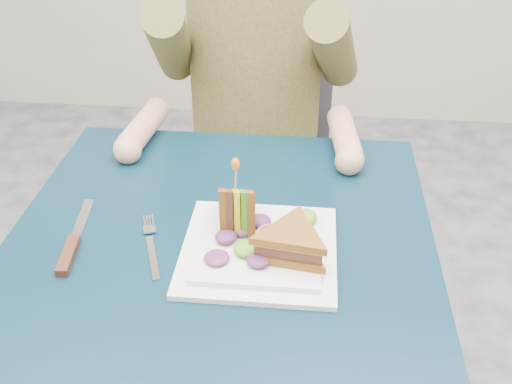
# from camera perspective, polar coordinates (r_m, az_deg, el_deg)

# --- Properties ---
(table) EXTENTS (0.75, 0.75, 0.73)m
(table) POSITION_cam_1_polar(r_m,az_deg,el_deg) (1.12, -3.22, -7.12)
(table) COLOR black
(table) RESTS_ON ground
(chair) EXTENTS (0.42, 0.40, 0.93)m
(chair) POSITION_cam_1_polar(r_m,az_deg,el_deg) (1.77, 0.24, 5.25)
(chair) COLOR #47474C
(chair) RESTS_ON ground
(diner) EXTENTS (0.54, 0.59, 0.74)m
(diner) POSITION_cam_1_polar(r_m,az_deg,el_deg) (1.52, -0.14, 15.74)
(diner) COLOR brown
(diner) RESTS_ON chair
(plate) EXTENTS (0.26, 0.26, 0.02)m
(plate) POSITION_cam_1_polar(r_m,az_deg,el_deg) (1.02, 0.29, -5.40)
(plate) COLOR white
(plate) RESTS_ON table
(sandwich_flat) EXTENTS (0.16, 0.16, 0.05)m
(sandwich_flat) POSITION_cam_1_polar(r_m,az_deg,el_deg) (0.97, 3.40, -4.85)
(sandwich_flat) COLOR brown
(sandwich_flat) RESTS_ON plate
(sandwich_upright) EXTENTS (0.08, 0.13, 0.13)m
(sandwich_upright) POSITION_cam_1_polar(r_m,az_deg,el_deg) (1.03, -1.88, -1.73)
(sandwich_upright) COLOR brown
(sandwich_upright) RESTS_ON plate
(fork) EXTENTS (0.07, 0.17, 0.01)m
(fork) POSITION_cam_1_polar(r_m,az_deg,el_deg) (1.04, -9.91, -5.20)
(fork) COLOR silver
(fork) RESTS_ON table
(knife) EXTENTS (0.05, 0.22, 0.02)m
(knife) POSITION_cam_1_polar(r_m,az_deg,el_deg) (1.07, -17.21, -5.13)
(knife) COLOR silver
(knife) RESTS_ON table
(toothpick) EXTENTS (0.01, 0.01, 0.06)m
(toothpick) POSITION_cam_1_polar(r_m,az_deg,el_deg) (0.99, -1.94, 1.29)
(toothpick) COLOR tan
(toothpick) RESTS_ON sandwich_upright
(toothpick_frill) EXTENTS (0.01, 0.01, 0.02)m
(toothpick_frill) POSITION_cam_1_polar(r_m,az_deg,el_deg) (0.98, -1.97, 2.68)
(toothpick_frill) COLOR orange
(toothpick_frill) RESTS_ON sandwich_upright
(lettuce_spill) EXTENTS (0.15, 0.13, 0.02)m
(lettuce_spill) POSITION_cam_1_polar(r_m,az_deg,el_deg) (1.01, 0.63, -4.13)
(lettuce_spill) COLOR #337A14
(lettuce_spill) RESTS_ON plate
(onion_ring) EXTENTS (0.04, 0.04, 0.02)m
(onion_ring) POSITION_cam_1_polar(r_m,az_deg,el_deg) (1.00, 1.18, -4.11)
(onion_ring) COLOR #9E4C7A
(onion_ring) RESTS_ON plate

